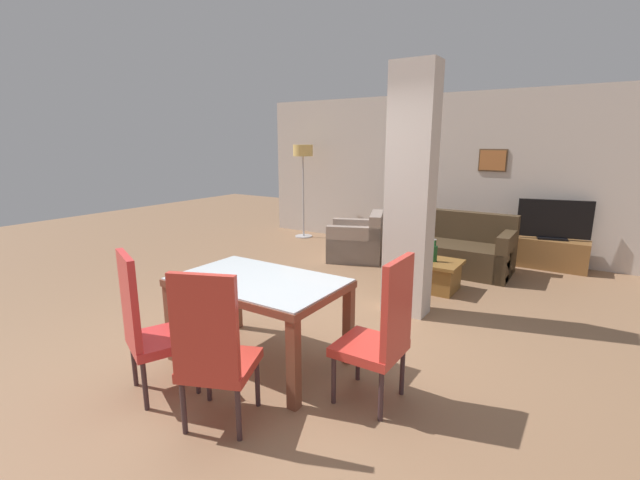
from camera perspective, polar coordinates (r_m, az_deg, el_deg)
ground_plane at (r=3.98m, az=-7.90°, el=-15.58°), size 18.00×18.00×0.00m
back_wall at (r=7.86m, az=15.86°, el=8.52°), size 7.20×0.09×2.70m
divider_pillar at (r=4.72m, az=11.98°, el=6.07°), size 0.48×0.30×2.70m
dining_table at (r=3.73m, az=-8.19°, el=-7.56°), size 1.43×0.90×0.76m
dining_chair_near_right at (r=2.95m, az=-14.02°, el=-14.01°), size 0.60×0.60×1.12m
dining_chair_head_right at (r=3.16m, az=8.26°, el=-11.89°), size 0.46×0.46×1.12m
dining_chair_near_left at (r=3.48m, az=-21.99°, el=-10.29°), size 0.60×0.60×1.12m
sofa at (r=6.78m, az=17.08°, el=-1.26°), size 1.73×0.85×0.85m
armchair at (r=7.06m, az=5.07°, el=-0.33°), size 1.10×1.08×0.77m
coffee_table at (r=5.80m, az=14.74°, el=-4.47°), size 0.70×0.58×0.39m
bottle at (r=5.69m, az=15.02°, el=-1.68°), size 0.07×0.07×0.30m
tv_stand at (r=7.41m, az=28.32°, el=-1.61°), size 1.04×0.40×0.45m
tv_screen at (r=7.32m, az=28.75°, el=2.32°), size 1.00×0.29×0.60m
floor_lamp at (r=8.54m, az=-2.28°, el=10.77°), size 0.39×0.39×1.84m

